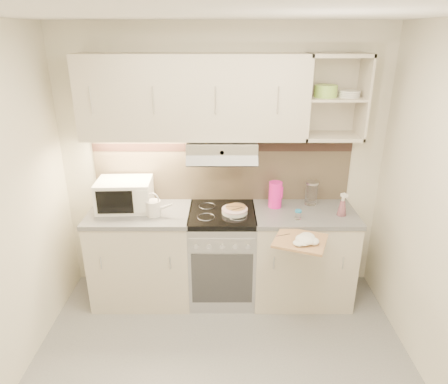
{
  "coord_description": "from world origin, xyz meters",
  "views": [
    {
      "loc": [
        0.02,
        -2.18,
        2.4
      ],
      "look_at": [
        0.02,
        0.95,
        1.15
      ],
      "focal_mm": 32.0,
      "sensor_mm": 36.0,
      "label": 1
    }
  ],
  "objects_px": {
    "pink_pitcher": "(275,195)",
    "cutting_board": "(300,241)",
    "electric_range": "(222,255)",
    "glass_jar": "(311,193)",
    "watering_can": "(154,207)",
    "microwave": "(125,195)",
    "spray_bottle": "(342,206)",
    "plate_stack": "(235,211)"
  },
  "relations": [
    {
      "from": "electric_range",
      "to": "microwave",
      "type": "bearing_deg",
      "value": 175.43
    },
    {
      "from": "pink_pitcher",
      "to": "cutting_board",
      "type": "xyz_separation_m",
      "value": [
        0.13,
        -0.6,
        -0.15
      ]
    },
    {
      "from": "microwave",
      "to": "cutting_board",
      "type": "height_order",
      "value": "microwave"
    },
    {
      "from": "microwave",
      "to": "pink_pitcher",
      "type": "height_order",
      "value": "microwave"
    },
    {
      "from": "watering_can",
      "to": "plate_stack",
      "type": "bearing_deg",
      "value": 17.92
    },
    {
      "from": "cutting_board",
      "to": "watering_can",
      "type": "bearing_deg",
      "value": -177.79
    },
    {
      "from": "pink_pitcher",
      "to": "glass_jar",
      "type": "xyz_separation_m",
      "value": [
        0.34,
        0.06,
        -0.01
      ]
    },
    {
      "from": "watering_can",
      "to": "plate_stack",
      "type": "height_order",
      "value": "watering_can"
    },
    {
      "from": "microwave",
      "to": "cutting_board",
      "type": "xyz_separation_m",
      "value": [
        1.51,
        -0.57,
        -0.17
      ]
    },
    {
      "from": "microwave",
      "to": "plate_stack",
      "type": "relative_size",
      "value": 2.14
    },
    {
      "from": "plate_stack",
      "to": "pink_pitcher",
      "type": "relative_size",
      "value": 0.96
    },
    {
      "from": "microwave",
      "to": "spray_bottle",
      "type": "relative_size",
      "value": 2.23
    },
    {
      "from": "pink_pitcher",
      "to": "cutting_board",
      "type": "bearing_deg",
      "value": -55.18
    },
    {
      "from": "microwave",
      "to": "glass_jar",
      "type": "bearing_deg",
      "value": 0.97
    },
    {
      "from": "microwave",
      "to": "watering_can",
      "type": "height_order",
      "value": "microwave"
    },
    {
      "from": "plate_stack",
      "to": "spray_bottle",
      "type": "height_order",
      "value": "spray_bottle"
    },
    {
      "from": "pink_pitcher",
      "to": "spray_bottle",
      "type": "bearing_deg",
      "value": 4.7
    },
    {
      "from": "microwave",
      "to": "plate_stack",
      "type": "distance_m",
      "value": 1.01
    },
    {
      "from": "glass_jar",
      "to": "spray_bottle",
      "type": "height_order",
      "value": "glass_jar"
    },
    {
      "from": "microwave",
      "to": "spray_bottle",
      "type": "xyz_separation_m",
      "value": [
        1.94,
        -0.15,
        -0.05
      ]
    },
    {
      "from": "pink_pitcher",
      "to": "plate_stack",
      "type": "bearing_deg",
      "value": -137.65
    },
    {
      "from": "electric_range",
      "to": "cutting_board",
      "type": "relative_size",
      "value": 2.29
    },
    {
      "from": "microwave",
      "to": "spray_bottle",
      "type": "height_order",
      "value": "microwave"
    },
    {
      "from": "microwave",
      "to": "spray_bottle",
      "type": "distance_m",
      "value": 1.95
    },
    {
      "from": "electric_range",
      "to": "watering_can",
      "type": "relative_size",
      "value": 3.59
    },
    {
      "from": "watering_can",
      "to": "pink_pitcher",
      "type": "distance_m",
      "value": 1.1
    },
    {
      "from": "watering_can",
      "to": "glass_jar",
      "type": "relative_size",
      "value": 1.11
    },
    {
      "from": "pink_pitcher",
      "to": "spray_bottle",
      "type": "distance_m",
      "value": 0.6
    },
    {
      "from": "glass_jar",
      "to": "watering_can",
      "type": "bearing_deg",
      "value": -170.06
    },
    {
      "from": "electric_range",
      "to": "glass_jar",
      "type": "height_order",
      "value": "glass_jar"
    },
    {
      "from": "electric_range",
      "to": "cutting_board",
      "type": "xyz_separation_m",
      "value": [
        0.62,
        -0.49,
        0.42
      ]
    },
    {
      "from": "electric_range",
      "to": "plate_stack",
      "type": "height_order",
      "value": "plate_stack"
    },
    {
      "from": "microwave",
      "to": "pink_pitcher",
      "type": "xyz_separation_m",
      "value": [
        1.38,
        0.04,
        -0.01
      ]
    },
    {
      "from": "electric_range",
      "to": "spray_bottle",
      "type": "height_order",
      "value": "spray_bottle"
    },
    {
      "from": "electric_range",
      "to": "glass_jar",
      "type": "relative_size",
      "value": 4.0
    },
    {
      "from": "electric_range",
      "to": "glass_jar",
      "type": "xyz_separation_m",
      "value": [
        0.83,
        0.17,
        0.56
      ]
    },
    {
      "from": "cutting_board",
      "to": "microwave",
      "type": "bearing_deg",
      "value": -179.61
    },
    {
      "from": "watering_can",
      "to": "glass_jar",
      "type": "xyz_separation_m",
      "value": [
        1.43,
        0.25,
        0.04
      ]
    },
    {
      "from": "plate_stack",
      "to": "spray_bottle",
      "type": "relative_size",
      "value": 1.05
    },
    {
      "from": "plate_stack",
      "to": "pink_pitcher",
      "type": "distance_m",
      "value": 0.41
    },
    {
      "from": "glass_jar",
      "to": "spray_bottle",
      "type": "bearing_deg",
      "value": -47.12
    },
    {
      "from": "glass_jar",
      "to": "cutting_board",
      "type": "xyz_separation_m",
      "value": [
        -0.21,
        -0.66,
        -0.14
      ]
    }
  ]
}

